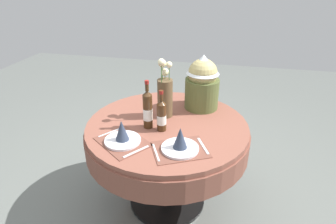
{
  "coord_description": "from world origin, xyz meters",
  "views": [
    {
      "loc": [
        0.4,
        -1.78,
        1.78
      ],
      "look_at": [
        0.0,
        0.03,
        0.84
      ],
      "focal_mm": 30.16,
      "sensor_mm": 36.0,
      "label": 1
    }
  ],
  "objects_px": {
    "wine_bottle_left": "(162,115)",
    "flower_vase": "(165,94)",
    "place_setting_left": "(122,136)",
    "place_setting_right": "(180,144)",
    "wine_bottle_right": "(148,110)",
    "dining_table": "(167,139)",
    "gift_tub_back_right": "(202,80)"
  },
  "relations": [
    {
      "from": "dining_table",
      "to": "place_setting_right",
      "type": "height_order",
      "value": "place_setting_right"
    },
    {
      "from": "dining_table",
      "to": "place_setting_left",
      "type": "relative_size",
      "value": 2.85
    },
    {
      "from": "flower_vase",
      "to": "wine_bottle_right",
      "type": "relative_size",
      "value": 1.32
    },
    {
      "from": "wine_bottle_left",
      "to": "dining_table",
      "type": "bearing_deg",
      "value": 80.28
    },
    {
      "from": "flower_vase",
      "to": "wine_bottle_left",
      "type": "xyz_separation_m",
      "value": [
        0.03,
        -0.22,
        -0.07
      ]
    },
    {
      "from": "wine_bottle_left",
      "to": "gift_tub_back_right",
      "type": "distance_m",
      "value": 0.5
    },
    {
      "from": "place_setting_right",
      "to": "wine_bottle_right",
      "type": "bearing_deg",
      "value": 139.7
    },
    {
      "from": "place_setting_right",
      "to": "wine_bottle_left",
      "type": "relative_size",
      "value": 1.39
    },
    {
      "from": "wine_bottle_right",
      "to": "gift_tub_back_right",
      "type": "bearing_deg",
      "value": 51.0
    },
    {
      "from": "place_setting_right",
      "to": "wine_bottle_right",
      "type": "xyz_separation_m",
      "value": [
        -0.28,
        0.23,
        0.09
      ]
    },
    {
      "from": "flower_vase",
      "to": "gift_tub_back_right",
      "type": "distance_m",
      "value": 0.34
    },
    {
      "from": "place_setting_right",
      "to": "wine_bottle_left",
      "type": "xyz_separation_m",
      "value": [
        -0.17,
        0.22,
        0.07
      ]
    },
    {
      "from": "gift_tub_back_right",
      "to": "flower_vase",
      "type": "bearing_deg",
      "value": -140.68
    },
    {
      "from": "place_setting_left",
      "to": "wine_bottle_right",
      "type": "xyz_separation_m",
      "value": [
        0.11,
        0.23,
        0.09
      ]
    },
    {
      "from": "place_setting_left",
      "to": "wine_bottle_right",
      "type": "relative_size",
      "value": 1.19
    },
    {
      "from": "place_setting_left",
      "to": "place_setting_right",
      "type": "xyz_separation_m",
      "value": [
        0.39,
        -0.01,
        0.0
      ]
    },
    {
      "from": "flower_vase",
      "to": "gift_tub_back_right",
      "type": "height_order",
      "value": "flower_vase"
    },
    {
      "from": "wine_bottle_left",
      "to": "wine_bottle_right",
      "type": "xyz_separation_m",
      "value": [
        -0.1,
        0.02,
        0.02
      ]
    },
    {
      "from": "dining_table",
      "to": "flower_vase",
      "type": "height_order",
      "value": "flower_vase"
    },
    {
      "from": "place_setting_left",
      "to": "place_setting_right",
      "type": "relative_size",
      "value": 1.02
    },
    {
      "from": "place_setting_right",
      "to": "flower_vase",
      "type": "bearing_deg",
      "value": 114.51
    },
    {
      "from": "wine_bottle_right",
      "to": "gift_tub_back_right",
      "type": "height_order",
      "value": "gift_tub_back_right"
    },
    {
      "from": "flower_vase",
      "to": "wine_bottle_left",
      "type": "bearing_deg",
      "value": -83.0
    },
    {
      "from": "place_setting_right",
      "to": "flower_vase",
      "type": "height_order",
      "value": "flower_vase"
    },
    {
      "from": "gift_tub_back_right",
      "to": "wine_bottle_right",
      "type": "bearing_deg",
      "value": -129.0
    },
    {
      "from": "flower_vase",
      "to": "gift_tub_back_right",
      "type": "relative_size",
      "value": 1.07
    },
    {
      "from": "place_setting_left",
      "to": "dining_table",
      "type": "bearing_deg",
      "value": 53.13
    },
    {
      "from": "wine_bottle_left",
      "to": "flower_vase",
      "type": "bearing_deg",
      "value": 97.0
    },
    {
      "from": "wine_bottle_right",
      "to": "gift_tub_back_right",
      "type": "distance_m",
      "value": 0.54
    },
    {
      "from": "place_setting_right",
      "to": "wine_bottle_right",
      "type": "height_order",
      "value": "wine_bottle_right"
    },
    {
      "from": "place_setting_left",
      "to": "gift_tub_back_right",
      "type": "relative_size",
      "value": 0.97
    },
    {
      "from": "wine_bottle_left",
      "to": "gift_tub_back_right",
      "type": "bearing_deg",
      "value": 61.91
    }
  ]
}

